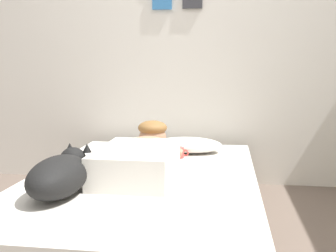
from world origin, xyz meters
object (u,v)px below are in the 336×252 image
(bed, at_px, (144,204))
(person_lying, at_px, (142,155))
(coffee_cup, at_px, (178,153))
(cell_phone, at_px, (117,174))
(pillow, at_px, (187,145))
(dog, at_px, (61,174))

(bed, height_order, person_lying, person_lying)
(coffee_cup, bearing_deg, bed, -106.75)
(bed, xyz_separation_m, cell_phone, (-0.16, -0.03, 0.19))
(pillow, xyz_separation_m, coffee_cup, (-0.05, -0.20, -0.02))
(dog, height_order, coffee_cup, dog)
(bed, xyz_separation_m, person_lying, (-0.02, 0.06, 0.29))
(person_lying, bearing_deg, bed, -68.49)
(pillow, height_order, cell_phone, pillow)
(pillow, distance_m, dog, 1.23)
(dog, distance_m, cell_phone, 0.44)
(dog, relative_size, cell_phone, 4.11)
(bed, bearing_deg, coffee_cup, 73.25)
(pillow, relative_size, dog, 0.90)
(cell_phone, bearing_deg, coffee_cup, 59.38)
(bed, distance_m, coffee_cup, 0.55)
(pillow, distance_m, coffee_cup, 0.21)
(person_lying, distance_m, coffee_cup, 0.46)
(bed, height_order, dog, dog)
(pillow, height_order, person_lying, person_lying)
(dog, relative_size, coffee_cup, 4.60)
(dog, bearing_deg, coffee_cup, 61.94)
(bed, distance_m, pillow, 0.75)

